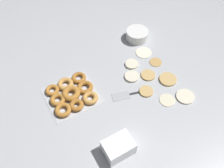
# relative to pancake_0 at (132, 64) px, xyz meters

# --- Properties ---
(ground_plane) EXTENTS (3.00, 3.00, 0.00)m
(ground_plane) POSITION_rel_pancake_0_xyz_m (0.18, -0.09, -0.01)
(ground_plane) COLOR #B2B5BA
(pancake_0) EXTENTS (0.09, 0.09, 0.02)m
(pancake_0) POSITION_rel_pancake_0_xyz_m (0.00, 0.00, 0.00)
(pancake_0) COLOR beige
(pancake_0) RESTS_ON ground_plane
(pancake_1) EXTENTS (0.11, 0.11, 0.01)m
(pancake_1) POSITION_rel_pancake_0_xyz_m (0.23, 0.13, -0.00)
(pancake_1) COLOR tan
(pancake_1) RESTS_ON ground_plane
(pancake_2) EXTENTS (0.10, 0.10, 0.01)m
(pancake_2) POSITION_rel_pancake_0_xyz_m (0.36, 0.03, -0.00)
(pancake_2) COLOR beige
(pancake_2) RESTS_ON ground_plane
(pancake_3) EXTENTS (0.09, 0.09, 0.01)m
(pancake_3) POSITION_rel_pancake_0_xyz_m (0.24, -0.05, -0.00)
(pancake_3) COLOR tan
(pancake_3) RESTS_ON ground_plane
(pancake_4) EXTENTS (0.10, 0.10, 0.01)m
(pancake_4) POSITION_rel_pancake_0_xyz_m (0.14, 0.04, -0.00)
(pancake_4) COLOR tan
(pancake_4) RESTS_ON ground_plane
(pancake_5) EXTENTS (0.12, 0.12, 0.01)m
(pancake_5) POSITION_rel_pancake_0_xyz_m (-0.05, 0.14, -0.00)
(pancake_5) COLOR silver
(pancake_5) RESTS_ON ground_plane
(pancake_6) EXTENTS (0.09, 0.09, 0.01)m
(pancake_6) POSITION_rel_pancake_0_xyz_m (0.06, 0.16, -0.00)
(pancake_6) COLOR tan
(pancake_6) RESTS_ON ground_plane
(pancake_7) EXTENTS (0.11, 0.11, 0.01)m
(pancake_7) POSITION_rel_pancake_0_xyz_m (0.40, 0.14, -0.00)
(pancake_7) COLOR beige
(pancake_7) RESTS_ON ground_plane
(pancake_8) EXTENTS (0.10, 0.10, 0.01)m
(pancake_8) POSITION_rel_pancake_0_xyz_m (0.09, -0.06, -0.00)
(pancake_8) COLOR beige
(pancake_8) RESTS_ON ground_plane
(donut_tray) EXTENTS (0.30, 0.31, 0.04)m
(donut_tray) POSITION_rel_pancake_0_xyz_m (0.03, -0.47, 0.01)
(donut_tray) COLOR silver
(donut_tray) RESTS_ON ground_plane
(batter_bowl) EXTENTS (0.17, 0.17, 0.07)m
(batter_bowl) POSITION_rel_pancake_0_xyz_m (-0.21, 0.18, 0.03)
(batter_bowl) COLOR white
(batter_bowl) RESTS_ON ground_plane
(container_stack) EXTENTS (0.12, 0.16, 0.10)m
(container_stack) POSITION_rel_pancake_0_xyz_m (0.49, -0.40, 0.04)
(container_stack) COLOR white
(container_stack) RESTS_ON ground_plane
(spatula) EXTENTS (0.10, 0.25, 0.01)m
(spatula) POSITION_rel_pancake_0_xyz_m (0.20, -0.18, -0.01)
(spatula) COLOR black
(spatula) RESTS_ON ground_plane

